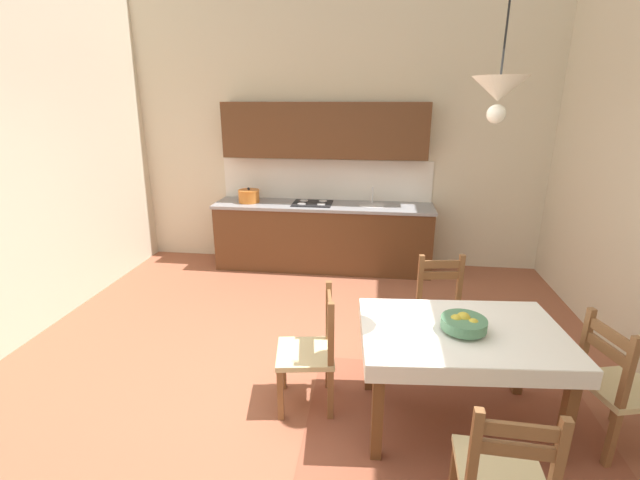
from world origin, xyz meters
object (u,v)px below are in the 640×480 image
object	(u,v)px
dining_chair_window_side	(617,388)
dining_chair_kitchen_side	(442,312)
dining_chair_tv_side	(311,352)
pendant_lamp	(499,91)
fruit_bowl	(464,323)
kitchen_cabinetry	(323,207)
dining_table	(461,346)
dining_chair_camera_side	(501,477)

from	to	relation	value
dining_chair_window_side	dining_chair_kitchen_side	world-z (taller)	same
dining_chair_kitchen_side	dining_chair_tv_side	bearing A→B (deg)	-143.67
pendant_lamp	fruit_bowl	bearing A→B (deg)	-132.50
kitchen_cabinetry	dining_table	size ratio (longest dim) A/B	2.04
kitchen_cabinetry	dining_table	xyz separation A→B (m)	(1.32, -2.95, -0.23)
dining_table	pendant_lamp	bearing A→B (deg)	36.29
kitchen_cabinetry	dining_chair_tv_side	xyz separation A→B (m)	(0.27, -2.87, -0.41)
dining_chair_tv_side	kitchen_cabinetry	bearing A→B (deg)	95.37
dining_table	dining_chair_camera_side	bearing A→B (deg)	-86.22
kitchen_cabinetry	dining_chair_kitchen_side	size ratio (longest dim) A/B	3.13
kitchen_cabinetry	dining_chair_window_side	size ratio (longest dim) A/B	3.13
dining_chair_window_side	fruit_bowl	bearing A→B (deg)	177.14
fruit_bowl	dining_chair_kitchen_side	bearing A→B (deg)	89.45
kitchen_cabinetry	dining_chair_camera_side	bearing A→B (deg)	-70.34
dining_chair_camera_side	fruit_bowl	distance (m)	0.96
kitchen_cabinetry	fruit_bowl	bearing A→B (deg)	-66.17
dining_table	dining_chair_camera_side	world-z (taller)	dining_chair_camera_side
dining_chair_window_side	pendant_lamp	distance (m)	2.06
dining_chair_window_side	fruit_bowl	distance (m)	1.07
dining_chair_tv_side	dining_chair_window_side	size ratio (longest dim) A/B	1.00
dining_chair_kitchen_side	pendant_lamp	size ratio (longest dim) A/B	1.16
dining_chair_camera_side	pendant_lamp	world-z (taller)	pendant_lamp
dining_chair_tv_side	fruit_bowl	distance (m)	1.11
dining_chair_camera_side	dining_table	bearing A→B (deg)	93.78
kitchen_cabinetry	pendant_lamp	distance (m)	3.52
pendant_lamp	dining_chair_tv_side	bearing A→B (deg)	178.31
dining_chair_kitchen_side	dining_chair_camera_side	xyz separation A→B (m)	(0.06, -1.76, 0.00)
kitchen_cabinetry	dining_chair_window_side	world-z (taller)	kitchen_cabinetry
dining_chair_camera_side	dining_chair_tv_side	bearing A→B (deg)	138.31
kitchen_cabinetry	dining_chair_kitchen_side	world-z (taller)	kitchen_cabinetry
dining_chair_camera_side	pendant_lamp	distance (m)	2.07
pendant_lamp	kitchen_cabinetry	bearing A→B (deg)	115.42
dining_table	dining_chair_kitchen_side	size ratio (longest dim) A/B	1.53
dining_chair_camera_side	dining_chair_window_side	bearing A→B (deg)	41.80
dining_table	pendant_lamp	distance (m)	1.66
dining_chair_tv_side	dining_chair_camera_side	world-z (taller)	same
dining_chair_kitchen_side	dining_chair_camera_side	bearing A→B (deg)	-88.17
dining_table	dining_chair_tv_side	size ratio (longest dim) A/B	1.53
dining_chair_window_side	pendant_lamp	world-z (taller)	pendant_lamp
kitchen_cabinetry	dining_chair_camera_side	size ratio (longest dim) A/B	3.13
fruit_bowl	dining_chair_camera_side	bearing A→B (deg)	-85.80
dining_chair_window_side	fruit_bowl	xyz separation A→B (m)	(-1.00, 0.05, 0.37)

